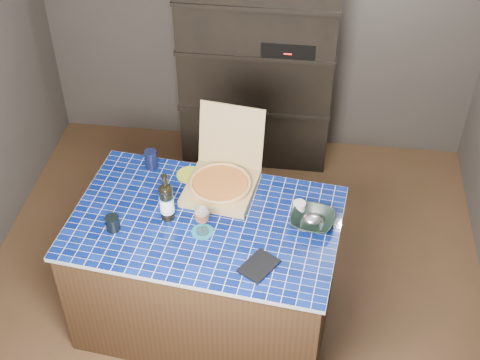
# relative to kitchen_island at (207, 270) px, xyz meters

# --- Properties ---
(room) EXTENTS (3.50, 3.50, 3.50)m
(room) POSITION_rel_kitchen_island_xyz_m (0.12, 0.24, 0.82)
(room) COLOR brown
(room) RESTS_ON ground
(shelving_unit) EXTENTS (1.20, 0.41, 1.80)m
(shelving_unit) POSITION_rel_kitchen_island_xyz_m (0.12, 1.77, 0.47)
(shelving_unit) COLOR black
(shelving_unit) RESTS_ON floor
(kitchen_island) EXTENTS (1.68, 1.17, 0.86)m
(kitchen_island) POSITION_rel_kitchen_island_xyz_m (0.00, 0.00, 0.00)
(kitchen_island) COLOR #402919
(kitchen_island) RESTS_ON floor
(pizza_box) EXTENTS (0.48, 0.56, 0.45)m
(pizza_box) POSITION_rel_kitchen_island_xyz_m (0.06, 0.30, 0.49)
(pizza_box) COLOR tan
(pizza_box) RESTS_ON kitchen_island
(mead_bottle) EXTENTS (0.09, 0.09, 0.33)m
(mead_bottle) POSITION_rel_kitchen_island_xyz_m (-0.22, 0.00, 0.56)
(mead_bottle) COLOR black
(mead_bottle) RESTS_ON kitchen_island
(teal_trivet) EXTENTS (0.13, 0.13, 0.01)m
(teal_trivet) POSITION_rel_kitchen_island_xyz_m (0.00, -0.09, 0.43)
(teal_trivet) COLOR #166175
(teal_trivet) RESTS_ON kitchen_island
(wine_glass) EXTENTS (0.09, 0.09, 0.20)m
(wine_glass) POSITION_rel_kitchen_island_xyz_m (0.00, -0.09, 0.57)
(wine_glass) COLOR white
(wine_glass) RESTS_ON teal_trivet
(tumbler) EXTENTS (0.08, 0.08, 0.09)m
(tumbler) POSITION_rel_kitchen_island_xyz_m (-0.51, -0.13, 0.48)
(tumbler) COLOR black
(tumbler) RESTS_ON kitchen_island
(dvd_case) EXTENTS (0.24, 0.26, 0.02)m
(dvd_case) POSITION_rel_kitchen_island_xyz_m (0.35, -0.32, 0.44)
(dvd_case) COLOR black
(dvd_case) RESTS_ON kitchen_island
(bowl) EXTENTS (0.30, 0.30, 0.06)m
(bowl) POSITION_rel_kitchen_island_xyz_m (0.63, 0.05, 0.46)
(bowl) COLOR black
(bowl) RESTS_ON kitchen_island
(foil_contents) EXTENTS (0.11, 0.09, 0.05)m
(foil_contents) POSITION_rel_kitchen_island_xyz_m (0.63, 0.05, 0.47)
(foil_contents) COLOR #B1B1BD
(foil_contents) RESTS_ON bowl
(white_jar) EXTENTS (0.08, 0.08, 0.07)m
(white_jar) POSITION_rel_kitchen_island_xyz_m (0.55, 0.15, 0.46)
(white_jar) COLOR silver
(white_jar) RESTS_ON kitchen_island
(navy_cup) EXTENTS (0.08, 0.08, 0.13)m
(navy_cup) POSITION_rel_kitchen_island_xyz_m (-0.42, 0.45, 0.49)
(navy_cup) COLOR black
(navy_cup) RESTS_ON kitchen_island
(green_trivet) EXTENTS (0.17, 0.17, 0.01)m
(green_trivet) POSITION_rel_kitchen_island_xyz_m (-0.16, 0.40, 0.43)
(green_trivet) COLOR #B7CC2B
(green_trivet) RESTS_ON kitchen_island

